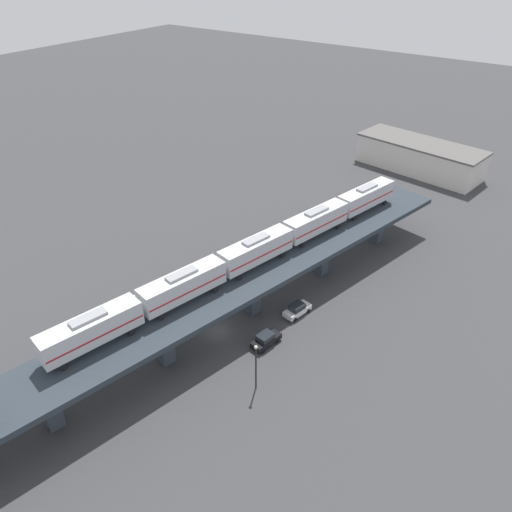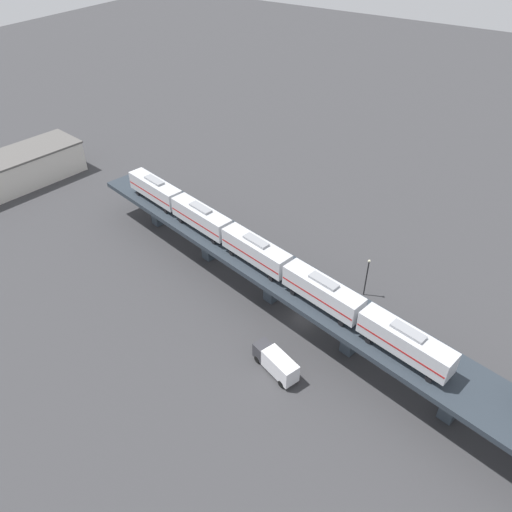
# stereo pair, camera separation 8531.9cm
# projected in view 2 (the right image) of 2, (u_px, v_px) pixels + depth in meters

# --- Properties ---
(ground_plane) EXTENTS (400.00, 400.00, 0.00)m
(ground_plane) POSITION_uv_depth(u_px,v_px,m) (302.00, 320.00, 74.58)
(ground_plane) COLOR #38383A
(elevated_viaduct) EXTENTS (28.25, 91.62, 6.69)m
(elevated_viaduct) POSITION_uv_depth(u_px,v_px,m) (305.00, 292.00, 70.99)
(elevated_viaduct) COLOR #283039
(elevated_viaduct) RESTS_ON ground
(subway_train) EXTENTS (16.33, 61.51, 4.45)m
(subway_train) POSITION_uv_depth(u_px,v_px,m) (256.00, 250.00, 73.00)
(subway_train) COLOR silver
(subway_train) RESTS_ON elevated_viaduct
(street_car_white) EXTENTS (2.62, 4.66, 1.89)m
(street_car_white) POSITION_uv_depth(u_px,v_px,m) (273.00, 268.00, 82.88)
(street_car_white) COLOR silver
(street_car_white) RESTS_ON ground
(street_car_black) EXTENTS (2.52, 4.64, 1.89)m
(street_car_black) POSITION_uv_depth(u_px,v_px,m) (315.00, 286.00, 79.39)
(street_car_black) COLOR black
(street_car_black) RESTS_ON ground
(delivery_truck) EXTENTS (4.54, 7.54, 3.20)m
(delivery_truck) POSITION_uv_depth(u_px,v_px,m) (276.00, 362.00, 65.84)
(delivery_truck) COLOR #333338
(delivery_truck) RESTS_ON ground
(street_lamp) EXTENTS (0.44, 0.44, 6.94)m
(street_lamp) POSITION_uv_depth(u_px,v_px,m) (367.00, 275.00, 76.63)
(street_lamp) COLOR black
(street_lamp) RESTS_ON ground
(warehouse_building) EXTENTS (29.76, 14.34, 6.80)m
(warehouse_building) POSITION_uv_depth(u_px,v_px,m) (14.00, 171.00, 105.07)
(warehouse_building) COLOR beige
(warehouse_building) RESTS_ON ground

